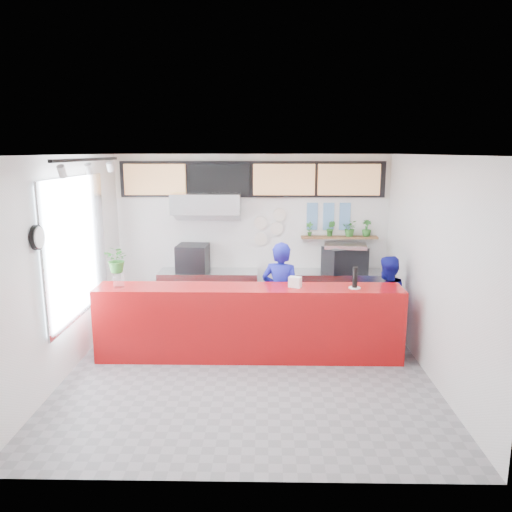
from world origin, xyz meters
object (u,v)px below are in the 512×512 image
at_px(service_counter, 249,323).
at_px(staff_right, 386,301).
at_px(panini_oven, 193,258).
at_px(staff_center, 281,295).
at_px(pepper_mill, 355,277).
at_px(espresso_machine, 345,259).

bearing_deg(service_counter, staff_right, 14.76).
height_order(service_counter, staff_right, staff_right).
bearing_deg(panini_oven, staff_center, -36.73).
xyz_separation_m(staff_right, pepper_mill, (-0.62, -0.61, 0.54)).
bearing_deg(staff_right, staff_center, -27.33).
distance_m(staff_center, pepper_mill, 1.24).
distance_m(panini_oven, pepper_mill, 3.20).
xyz_separation_m(staff_center, pepper_mill, (1.05, -0.51, 0.42)).
bearing_deg(pepper_mill, service_counter, 178.33).
relative_size(panini_oven, pepper_mill, 1.81).
bearing_deg(service_counter, pepper_mill, -1.67).
relative_size(espresso_machine, staff_center, 0.42).
bearing_deg(staff_right, pepper_mill, 13.89).
bearing_deg(staff_right, espresso_machine, -99.93).
xyz_separation_m(service_counter, pepper_mill, (1.54, -0.04, 0.71)).
distance_m(espresso_machine, pepper_mill, 1.86).
distance_m(service_counter, staff_right, 2.23).
bearing_deg(panini_oven, staff_right, -17.07).
height_order(staff_center, staff_right, staff_center).
relative_size(service_counter, panini_oven, 8.28).
distance_m(staff_center, staff_right, 1.68).
xyz_separation_m(espresso_machine, pepper_mill, (-0.14, -1.84, 0.14)).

